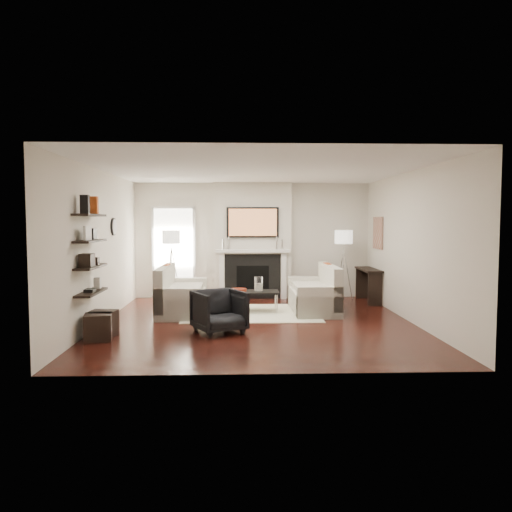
{
  "coord_description": "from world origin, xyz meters",
  "views": [
    {
      "loc": [
        -0.34,
        -8.78,
        1.81
      ],
      "look_at": [
        0.0,
        0.6,
        1.15
      ],
      "focal_mm": 35.0,
      "sensor_mm": 36.0,
      "label": 1
    }
  ],
  "objects_px": {
    "armchair": "(219,309)",
    "lamp_right_shade": "(344,237)",
    "loveseat_right_base": "(313,301)",
    "coffee_table": "(251,292)",
    "loveseat_left_base": "(182,302)",
    "ottoman_near": "(103,324)",
    "lamp_left_shade": "(171,237)"
  },
  "relations": [
    {
      "from": "lamp_left_shade",
      "to": "ottoman_near",
      "type": "height_order",
      "value": "lamp_left_shade"
    },
    {
      "from": "armchair",
      "to": "lamp_left_shade",
      "type": "relative_size",
      "value": 1.9
    },
    {
      "from": "lamp_right_shade",
      "to": "ottoman_near",
      "type": "distance_m",
      "value": 5.78
    },
    {
      "from": "armchair",
      "to": "lamp_right_shade",
      "type": "distance_m",
      "value": 4.3
    },
    {
      "from": "loveseat_right_base",
      "to": "coffee_table",
      "type": "distance_m",
      "value": 1.27
    },
    {
      "from": "loveseat_right_base",
      "to": "ottoman_near",
      "type": "relative_size",
      "value": 4.5
    },
    {
      "from": "armchair",
      "to": "ottoman_near",
      "type": "xyz_separation_m",
      "value": [
        -1.82,
        -0.2,
        -0.18
      ]
    },
    {
      "from": "coffee_table",
      "to": "lamp_right_shade",
      "type": "bearing_deg",
      "value": 32.72
    },
    {
      "from": "lamp_left_shade",
      "to": "lamp_right_shade",
      "type": "height_order",
      "value": "same"
    },
    {
      "from": "loveseat_left_base",
      "to": "ottoman_near",
      "type": "relative_size",
      "value": 4.5
    },
    {
      "from": "loveseat_left_base",
      "to": "lamp_left_shade",
      "type": "distance_m",
      "value": 2.03
    },
    {
      "from": "loveseat_left_base",
      "to": "armchair",
      "type": "distance_m",
      "value": 1.92
    },
    {
      "from": "loveseat_right_base",
      "to": "lamp_right_shade",
      "type": "distance_m",
      "value": 2.0
    },
    {
      "from": "coffee_table",
      "to": "armchair",
      "type": "relative_size",
      "value": 1.45
    },
    {
      "from": "ottoman_near",
      "to": "armchair",
      "type": "bearing_deg",
      "value": 6.37
    },
    {
      "from": "lamp_left_shade",
      "to": "ottoman_near",
      "type": "xyz_separation_m",
      "value": [
        -0.62,
        -3.49,
        -1.25
      ]
    },
    {
      "from": "loveseat_right_base",
      "to": "ottoman_near",
      "type": "xyz_separation_m",
      "value": [
        -3.64,
        -2.08,
        -0.01
      ]
    },
    {
      "from": "loveseat_left_base",
      "to": "coffee_table",
      "type": "height_order",
      "value": "same"
    },
    {
      "from": "lamp_left_shade",
      "to": "ottoman_near",
      "type": "bearing_deg",
      "value": -100.06
    },
    {
      "from": "armchair",
      "to": "loveseat_left_base",
      "type": "bearing_deg",
      "value": 87.65
    },
    {
      "from": "armchair",
      "to": "lamp_right_shade",
      "type": "xyz_separation_m",
      "value": [
        2.7,
        3.17,
        1.07
      ]
    },
    {
      "from": "loveseat_right_base",
      "to": "ottoman_near",
      "type": "bearing_deg",
      "value": -150.24
    },
    {
      "from": "lamp_right_shade",
      "to": "armchair",
      "type": "bearing_deg",
      "value": -130.35
    },
    {
      "from": "loveseat_left_base",
      "to": "armchair",
      "type": "bearing_deg",
      "value": -65.61
    },
    {
      "from": "loveseat_left_base",
      "to": "armchair",
      "type": "height_order",
      "value": "armchair"
    },
    {
      "from": "loveseat_left_base",
      "to": "lamp_right_shade",
      "type": "bearing_deg",
      "value": 22.3
    },
    {
      "from": "coffee_table",
      "to": "armchair",
      "type": "height_order",
      "value": "armchair"
    },
    {
      "from": "loveseat_right_base",
      "to": "ottoman_near",
      "type": "distance_m",
      "value": 4.19
    },
    {
      "from": "armchair",
      "to": "lamp_left_shade",
      "type": "xyz_separation_m",
      "value": [
        -1.2,
        3.29,
        1.07
      ]
    },
    {
      "from": "loveseat_right_base",
      "to": "coffee_table",
      "type": "xyz_separation_m",
      "value": [
        -1.25,
        -0.07,
        0.19
      ]
    },
    {
      "from": "coffee_table",
      "to": "lamp_right_shade",
      "type": "distance_m",
      "value": 2.74
    },
    {
      "from": "lamp_left_shade",
      "to": "lamp_right_shade",
      "type": "xyz_separation_m",
      "value": [
        3.9,
        -0.12,
        0.0
      ]
    }
  ]
}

